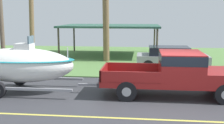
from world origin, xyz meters
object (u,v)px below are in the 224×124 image
object	(u,v)px
pickup_truck_towing	(180,72)
boat_on_trailer	(20,65)
parked_sedan_near	(171,58)
carport_awning	(111,26)

from	to	relation	value
pickup_truck_towing	boat_on_trailer	xyz separation A→B (m)	(-6.85, -0.00, 0.16)
pickup_truck_towing	parked_sedan_near	size ratio (longest dim) A/B	1.35
pickup_truck_towing	parked_sedan_near	distance (m)	5.99
pickup_truck_towing	parked_sedan_near	bearing A→B (deg)	87.68
boat_on_trailer	parked_sedan_near	size ratio (longest dim) A/B	1.42
boat_on_trailer	carport_awning	xyz separation A→B (m)	(2.74, 10.89, 1.20)
boat_on_trailer	carport_awning	distance (m)	11.29
carport_awning	boat_on_trailer	bearing A→B (deg)	-104.12
pickup_truck_towing	carport_awning	world-z (taller)	carport_awning
parked_sedan_near	pickup_truck_towing	bearing A→B (deg)	-92.32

